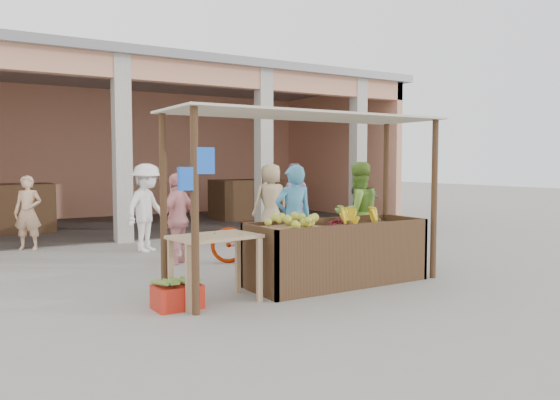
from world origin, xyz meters
TOP-DOWN VIEW (x-y plane):
  - ground at (0.00, 0.00)m, footprint 60.00×60.00m
  - market_building at (0.05, 8.93)m, footprint 14.40×6.40m
  - fruit_stall at (0.50, 0.00)m, footprint 2.60×0.95m
  - stall_awning at (-0.01, 0.06)m, footprint 4.09×1.35m
  - banana_heap at (0.97, 0.04)m, footprint 0.98×0.53m
  - melon_tray at (-0.23, 0.01)m, footprint 0.72×0.62m
  - berry_heap at (0.49, -0.02)m, footprint 0.49×0.40m
  - side_table at (-1.42, -0.04)m, footprint 1.11×0.81m
  - papaya_pile at (-1.42, -0.04)m, footprint 0.71×0.41m
  - red_crate at (-1.94, -0.09)m, footprint 0.55×0.41m
  - plantain_bundle at (-1.94, -0.09)m, footprint 0.41×0.29m
  - produce_sacks at (2.60, 5.34)m, footprint 0.70×0.66m
  - vendor_blue at (0.40, 1.00)m, footprint 0.76×0.62m
  - vendor_green at (1.71, 1.02)m, footprint 0.94×0.63m
  - motorcycle at (0.44, 2.05)m, footprint 1.24×2.02m
  - shopper_a at (-0.96, 4.13)m, footprint 1.31×1.16m
  - shopper_b at (-0.89, 2.64)m, footprint 1.09×0.96m
  - shopper_c at (1.95, 4.36)m, footprint 0.96×0.67m
  - shopper_d at (5.27, 5.27)m, footprint 1.00×1.62m
  - shopper_e at (-2.89, 5.58)m, footprint 0.71×0.65m
  - shopper_f at (2.67, 4.56)m, footprint 1.05×0.90m

SIDE VIEW (x-z plane):
  - ground at x=0.00m, z-range 0.00..0.00m
  - red_crate at x=-1.94m, z-range 0.00..0.28m
  - produce_sacks at x=2.60m, z-range 0.00..0.53m
  - plantain_bundle at x=-1.94m, z-range 0.28..0.36m
  - fruit_stall at x=0.50m, z-range 0.00..0.80m
  - motorcycle at x=0.44m, z-range 0.00..1.00m
  - side_table at x=-1.42m, z-range 0.28..1.11m
  - shopper_e at x=-2.89m, z-range 0.00..1.53m
  - shopper_d at x=5.27m, z-range 0.00..1.63m
  - shopper_b at x=-0.89m, z-range 0.00..1.65m
  - berry_heap at x=0.49m, z-range 0.80..0.96m
  - banana_heap at x=0.97m, z-range 0.80..0.98m
  - melon_tray at x=-0.23m, z-range 0.79..0.99m
  - vendor_blue at x=0.40m, z-range 0.00..1.80m
  - vendor_green at x=1.71m, z-range 0.00..1.83m
  - shopper_a at x=-0.96m, z-range 0.00..1.84m
  - shopper_f at x=2.67m, z-range 0.00..1.86m
  - papaya_pile at x=-1.42m, z-range 0.84..1.04m
  - shopper_c at x=1.95m, z-range 0.00..1.89m
  - stall_awning at x=-0.01m, z-range 0.78..3.17m
  - market_building at x=0.05m, z-range 0.60..4.80m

